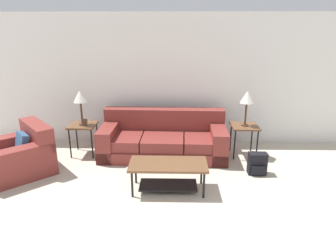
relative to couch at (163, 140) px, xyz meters
name	(u,v)px	position (x,y,z in m)	size (l,w,h in m)	color
wall_back	(178,80)	(0.27, 0.72, 1.01)	(9.11, 0.06, 2.60)	white
couch	(163,140)	(0.00, 0.00, 0.00)	(2.35, 1.06, 0.82)	maroon
armchair	(19,157)	(-2.37, -0.80, -0.01)	(1.40, 1.39, 0.80)	maroon
coffee_table	(168,170)	(0.12, -1.32, 0.03)	(1.14, 0.53, 0.44)	brown
side_table_left	(83,128)	(-1.51, 0.00, 0.23)	(0.49, 0.48, 0.59)	brown
side_table_right	(244,129)	(1.51, 0.00, 0.23)	(0.49, 0.48, 0.59)	brown
table_lamp_left	(80,97)	(-1.51, 0.00, 0.82)	(0.24, 0.24, 0.65)	#472D1E
table_lamp_right	(247,98)	(1.51, 0.00, 0.82)	(0.24, 0.24, 0.65)	#472D1E
backpack	(257,164)	(1.58, -0.77, -0.11)	(0.29, 0.24, 0.36)	black
picture_frame	(85,122)	(-1.45, -0.07, 0.37)	(0.10, 0.04, 0.13)	#4C3828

